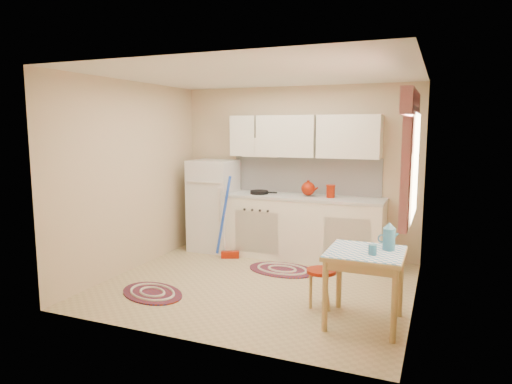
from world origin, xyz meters
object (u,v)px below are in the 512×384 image
stool (321,289)px  base_cabinets (304,229)px  table (364,288)px  fridge (214,205)px

stool → base_cabinets: bearing=111.9°
stool → table: bearing=-24.6°
fridge → stool: size_ratio=3.33×
base_cabinets → table: 2.26m
base_cabinets → table: bearing=-58.9°
base_cabinets → fridge: bearing=-178.0°
fridge → table: fridge is taller
table → fridge: bearing=144.2°
base_cabinets → stool: size_ratio=5.36×
base_cabinets → stool: bearing=-68.1°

